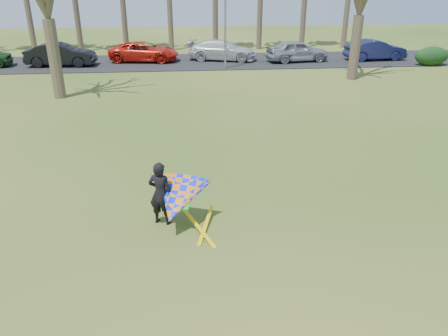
{
  "coord_description": "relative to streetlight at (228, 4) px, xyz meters",
  "views": [
    {
      "loc": [
        -1.13,
        -9.77,
        6.39
      ],
      "look_at": [
        0.0,
        2.0,
        1.1
      ],
      "focal_mm": 35.0,
      "sensor_mm": 36.0,
      "label": 1
    }
  ],
  "objects": [
    {
      "name": "car_5",
      "position": [
        12.01,
        2.25,
        -3.62
      ],
      "size": [
        4.85,
        2.01,
        1.56
      ],
      "primitive_type": "imported",
      "rotation": [
        0.0,
        0.0,
        1.65
      ],
      "color": "#181C49",
      "rests_on": "parking_strip"
    },
    {
      "name": "car_2",
      "position": [
        -6.19,
        3.38,
        -3.66
      ],
      "size": [
        5.62,
        3.19,
        1.48
      ],
      "primitive_type": "imported",
      "rotation": [
        0.0,
        0.0,
        1.43
      ],
      "color": "red",
      "rests_on": "parking_strip"
    },
    {
      "name": "streetlight",
      "position": [
        0.0,
        0.0,
        0.0
      ],
      "size": [
        2.28,
        0.18,
        8.0
      ],
      "color": "gray",
      "rests_on": "ground"
    },
    {
      "name": "kite_flyer",
      "position": [
        -3.61,
        -21.33,
        -3.61
      ],
      "size": [
        2.13,
        2.39,
        2.02
      ],
      "color": "black",
      "rests_on": "ground"
    },
    {
      "name": "hedge_far",
      "position": [
        15.37,
        -0.2,
        -3.75
      ],
      "size": [
        2.56,
        1.2,
        1.42
      ],
      "primitive_type": "ellipsoid",
      "color": "#123313",
      "rests_on": "ground"
    },
    {
      "name": "ground",
      "position": [
        -2.16,
        -22.0,
        -4.46
      ],
      "size": [
        100.0,
        100.0,
        0.0
      ],
      "primitive_type": "plane",
      "color": "#1E4D10",
      "rests_on": "ground"
    },
    {
      "name": "car_1",
      "position": [
        -12.19,
        2.09,
        -3.58
      ],
      "size": [
        5.08,
        1.97,
        1.65
      ],
      "primitive_type": "imported",
      "rotation": [
        0.0,
        0.0,
        1.53
      ],
      "color": "black",
      "rests_on": "parking_strip"
    },
    {
      "name": "parking_strip",
      "position": [
        -2.16,
        3.0,
        -4.43
      ],
      "size": [
        46.0,
        7.0,
        0.06
      ],
      "primitive_type": "cube",
      "color": "black",
      "rests_on": "ground"
    },
    {
      "name": "car_4",
      "position": [
        5.68,
        2.2,
        -3.59
      ],
      "size": [
        5.0,
        2.59,
        1.63
      ],
      "primitive_type": "imported",
      "rotation": [
        0.0,
        0.0,
        1.71
      ],
      "color": "gray",
      "rests_on": "parking_strip"
    },
    {
      "name": "car_3",
      "position": [
        -0.07,
        3.35,
        -3.63
      ],
      "size": [
        5.73,
        3.46,
        1.55
      ],
      "primitive_type": "imported",
      "rotation": [
        0.0,
        0.0,
        1.31
      ],
      "color": "silver",
      "rests_on": "parking_strip"
    }
  ]
}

